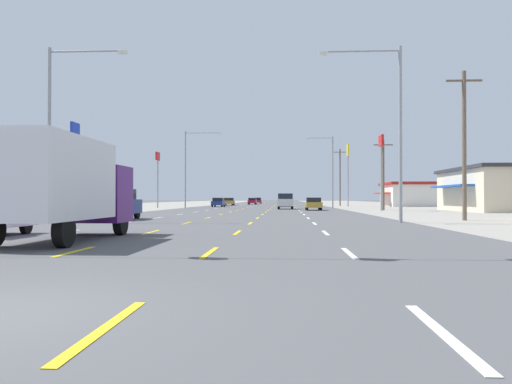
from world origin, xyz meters
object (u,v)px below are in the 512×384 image
object	(u,v)px
streetlight_left_row_0	(57,120)
sedan_inner_left_distant_b	(252,201)
streetlight_right_row_1	(330,167)
streetlight_left_row_1	(189,163)
pole_sign_left_row_2	(158,167)
pole_sign_right_row_2	(348,160)
suv_inner_right_far	(285,201)
box_truck_inner_left_nearest	(62,184)
sedan_inner_right_farthest	(285,202)
suv_far_left_mid	(116,204)
pole_sign_left_row_1	(75,146)
sedan_far_left_distant_a	(229,202)
pole_sign_right_row_1	(381,155)
hatchback_inner_left_distant_c	(258,201)
streetlight_right_row_0	(392,119)
sedan_far_left_farther	(218,202)
sedan_far_right_midfar	(313,204)

from	to	relation	value
streetlight_left_row_0	sedan_inner_left_distant_b	bearing A→B (deg)	85.83
streetlight_right_row_1	streetlight_left_row_1	bearing A→B (deg)	180.00
pole_sign_left_row_2	pole_sign_right_row_2	bearing A→B (deg)	24.33
suv_inner_right_far	box_truck_inner_left_nearest	bearing A→B (deg)	-98.35
streetlight_left_row_0	suv_inner_right_far	bearing A→B (deg)	69.68
sedan_inner_right_farthest	suv_far_left_mid	bearing A→B (deg)	-101.76
suv_far_left_mid	streetlight_left_row_1	distance (m)	38.14
sedan_inner_left_distant_b	box_truck_inner_left_nearest	bearing A→B (deg)	-89.97
pole_sign_left_row_1	pole_sign_right_row_2	bearing A→B (deg)	50.91
sedan_far_left_distant_a	streetlight_right_row_1	bearing A→B (deg)	-57.80
suv_far_left_mid	pole_sign_right_row_1	distance (m)	32.87
streetlight_right_row_1	pole_sign_left_row_2	bearing A→B (deg)	171.90
box_truck_inner_left_nearest	suv_far_left_mid	distance (m)	16.63
sedan_inner_left_distant_b	pole_sign_right_row_1	xyz separation A→B (m)	(17.79, -55.94, 5.35)
suv_far_left_mid	hatchback_inner_left_distant_c	size ratio (longest dim) A/B	1.26
pole_sign_right_row_1	streetlight_left_row_1	xyz separation A→B (m)	(-23.84, 13.26, 0.14)
sedan_inner_right_farthest	pole_sign_right_row_1	distance (m)	29.71
box_truck_inner_left_nearest	pole_sign_right_row_2	xyz separation A→B (m)	(17.78, 70.62, 5.93)
sedan_inner_right_farthest	pole_sign_right_row_2	world-z (taller)	pole_sign_right_row_2
pole_sign_left_row_1	streetlight_right_row_0	world-z (taller)	streetlight_right_row_0
sedan_inner_right_farthest	streetlight_right_row_0	distance (m)	55.34
sedan_far_left_farther	streetlight_left_row_1	world-z (taller)	streetlight_left_row_1
box_truck_inner_left_nearest	pole_sign_left_row_2	distance (m)	58.69
pole_sign_right_row_2	streetlight_right_row_1	xyz separation A→B (m)	(-4.45, -16.71, -2.10)
sedan_far_right_midfar	pole_sign_right_row_1	world-z (taller)	pole_sign_right_row_1
sedan_far_right_midfar	hatchback_inner_left_distant_c	bearing A→B (deg)	98.08
pole_sign_left_row_1	pole_sign_right_row_2	world-z (taller)	pole_sign_right_row_2
pole_sign_right_row_2	streetlight_right_row_1	distance (m)	17.42
suv_far_left_mid	sedan_far_left_distant_a	world-z (taller)	suv_far_left_mid
sedan_far_right_midfar	pole_sign_right_row_2	bearing A→B (deg)	75.13
sedan_far_left_distant_a	pole_sign_left_row_1	world-z (taller)	pole_sign_left_row_1
sedan_inner_right_farthest	sedan_inner_left_distant_b	distance (m)	29.60
sedan_far_left_farther	streetlight_left_row_1	xyz separation A→B (m)	(-2.62, -11.22, 5.49)
box_truck_inner_left_nearest	streetlight_left_row_1	bearing A→B (deg)	96.46
pole_sign_right_row_2	streetlight_left_row_1	size ratio (longest dim) A/B	0.98
pole_sign_left_row_2	streetlight_right_row_1	size ratio (longest dim) A/B	0.82
sedan_inner_left_distant_b	pole_sign_left_row_2	xyz separation A→B (m)	(-11.34, -39.16, 5.16)
pole_sign_left_row_1	streetlight_left_row_0	distance (m)	20.61
box_truck_inner_left_nearest	pole_sign_right_row_1	xyz separation A→B (m)	(17.74, 40.64, 4.27)
sedan_inner_left_distant_b	pole_sign_right_row_1	bearing A→B (deg)	-72.36
pole_sign_right_row_2	streetlight_right_row_0	world-z (taller)	pole_sign_right_row_2
suv_far_left_mid	pole_sign_right_row_2	world-z (taller)	pole_sign_right_row_2
suv_inner_right_far	sedan_inner_left_distant_b	xyz separation A→B (m)	(-7.28, 47.42, -0.27)
sedan_far_right_midfar	pole_sign_left_row_2	size ratio (longest dim) A/B	0.55
sedan_inner_right_farthest	pole_sign_right_row_2	size ratio (longest dim) A/B	0.43
sedan_inner_right_farthest	pole_sign_left_row_2	xyz separation A→B (m)	(-18.50, -10.44, 5.16)
sedan_inner_left_distant_b	streetlight_left_row_0	world-z (taller)	streetlight_left_row_0
sedan_far_left_distant_a	pole_sign_right_row_1	xyz separation A→B (m)	(21.23, -39.97, 5.35)
suv_far_left_mid	pole_sign_right_row_2	xyz separation A→B (m)	(21.43, 54.41, 6.74)
sedan_far_left_farther	suv_inner_right_far	bearing A→B (deg)	-56.14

